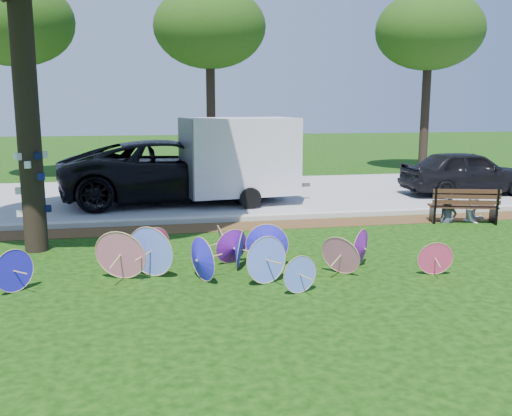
{
  "coord_description": "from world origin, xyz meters",
  "views": [
    {
      "loc": [
        -1.55,
        -8.49,
        2.86
      ],
      "look_at": [
        0.5,
        2.0,
        0.9
      ],
      "focal_mm": 40.0,
      "sensor_mm": 36.0,
      "label": 1
    }
  ],
  "objects_px": {
    "dark_pickup": "(467,173)",
    "person_left": "(449,197)",
    "park_bench": "(463,205)",
    "black_van": "(172,171)",
    "parasol_pile": "(222,253)",
    "person_right": "(475,196)",
    "cargo_trailer": "(240,156)"
  },
  "relations": [
    {
      "from": "dark_pickup",
      "to": "person_left",
      "type": "height_order",
      "value": "dark_pickup"
    },
    {
      "from": "person_left",
      "to": "black_van",
      "type": "bearing_deg",
      "value": 145.9
    },
    {
      "from": "park_bench",
      "to": "parasol_pile",
      "type": "bearing_deg",
      "value": -137.62
    },
    {
      "from": "park_bench",
      "to": "dark_pickup",
      "type": "bearing_deg",
      "value": 74.01
    },
    {
      "from": "person_left",
      "to": "person_right",
      "type": "bearing_deg",
      "value": 0.3
    },
    {
      "from": "person_right",
      "to": "cargo_trailer",
      "type": "bearing_deg",
      "value": 128.36
    },
    {
      "from": "dark_pickup",
      "to": "person_right",
      "type": "relative_size",
      "value": 3.31
    },
    {
      "from": "black_van",
      "to": "person_left",
      "type": "distance_m",
      "value": 7.8
    },
    {
      "from": "person_left",
      "to": "parasol_pile",
      "type": "bearing_deg",
      "value": -151.56
    },
    {
      "from": "dark_pickup",
      "to": "person_left",
      "type": "distance_m",
      "value": 4.78
    },
    {
      "from": "cargo_trailer",
      "to": "park_bench",
      "type": "height_order",
      "value": "cargo_trailer"
    },
    {
      "from": "black_van",
      "to": "dark_pickup",
      "type": "bearing_deg",
      "value": -99.83
    },
    {
      "from": "person_left",
      "to": "person_right",
      "type": "relative_size",
      "value": 0.99
    },
    {
      "from": "dark_pickup",
      "to": "park_bench",
      "type": "bearing_deg",
      "value": 148.17
    },
    {
      "from": "black_van",
      "to": "dark_pickup",
      "type": "relative_size",
      "value": 1.57
    },
    {
      "from": "dark_pickup",
      "to": "person_left",
      "type": "relative_size",
      "value": 3.33
    },
    {
      "from": "cargo_trailer",
      "to": "park_bench",
      "type": "relative_size",
      "value": 1.9
    },
    {
      "from": "parasol_pile",
      "to": "dark_pickup",
      "type": "bearing_deg",
      "value": 38.84
    },
    {
      "from": "black_van",
      "to": "cargo_trailer",
      "type": "bearing_deg",
      "value": -117.88
    },
    {
      "from": "cargo_trailer",
      "to": "park_bench",
      "type": "distance_m",
      "value": 6.22
    },
    {
      "from": "cargo_trailer",
      "to": "person_right",
      "type": "bearing_deg",
      "value": -42.31
    },
    {
      "from": "black_van",
      "to": "cargo_trailer",
      "type": "height_order",
      "value": "cargo_trailer"
    },
    {
      "from": "park_bench",
      "to": "person_left",
      "type": "distance_m",
      "value": 0.41
    },
    {
      "from": "dark_pickup",
      "to": "person_right",
      "type": "xyz_separation_m",
      "value": [
        -2.09,
        -3.87,
        -0.08
      ]
    },
    {
      "from": "parasol_pile",
      "to": "park_bench",
      "type": "relative_size",
      "value": 4.57
    },
    {
      "from": "black_van",
      "to": "park_bench",
      "type": "distance_m",
      "value": 8.13
    },
    {
      "from": "black_van",
      "to": "person_left",
      "type": "bearing_deg",
      "value": -130.93
    },
    {
      "from": "dark_pickup",
      "to": "park_bench",
      "type": "distance_m",
      "value": 4.63
    },
    {
      "from": "parasol_pile",
      "to": "person_left",
      "type": "relative_size",
      "value": 5.97
    },
    {
      "from": "parasol_pile",
      "to": "dark_pickup",
      "type": "relative_size",
      "value": 1.79
    },
    {
      "from": "cargo_trailer",
      "to": "person_right",
      "type": "distance_m",
      "value": 6.44
    },
    {
      "from": "parasol_pile",
      "to": "black_van",
      "type": "bearing_deg",
      "value": 93.24
    }
  ]
}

